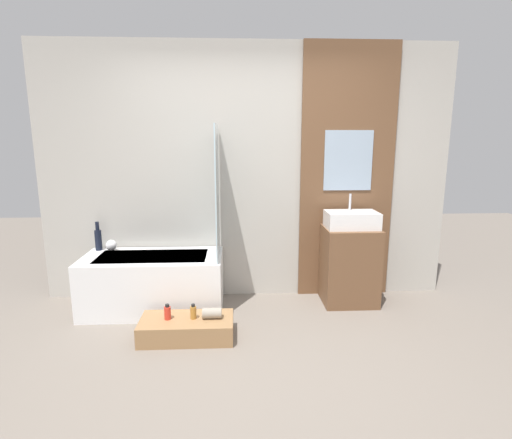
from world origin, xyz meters
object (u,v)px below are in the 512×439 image
(wooden_step_bench, at_px, (187,328))
(bottle_soap_secondary, at_px, (193,312))
(bottle_soap_primary, at_px, (168,312))
(sink, at_px, (352,220))
(vase_round_light, at_px, (111,245))
(bathtub, at_px, (154,283))
(vase_tall_dark, at_px, (98,239))

(wooden_step_bench, height_order, bottle_soap_secondary, bottle_soap_secondary)
(bottle_soap_primary, relative_size, bottle_soap_secondary, 1.03)
(sink, distance_m, vase_round_light, 2.43)
(bottle_soap_secondary, bearing_deg, bathtub, 126.57)
(bottle_soap_secondary, bearing_deg, wooden_step_bench, 180.00)
(wooden_step_bench, bearing_deg, vase_round_light, 135.67)
(bathtub, bearing_deg, vase_round_light, 154.20)
(wooden_step_bench, relative_size, bottle_soap_secondary, 6.05)
(sink, distance_m, bottle_soap_primary, 1.96)
(bathtub, xyz_separation_m, sink, (1.96, 0.08, 0.59))
(sink, height_order, vase_round_light, sink)
(wooden_step_bench, relative_size, vase_tall_dark, 2.67)
(vase_tall_dark, distance_m, bottle_soap_primary, 1.25)
(vase_tall_dark, bearing_deg, wooden_step_bench, -40.87)
(vase_tall_dark, distance_m, vase_round_light, 0.15)
(vase_round_light, bearing_deg, sink, -3.28)
(bottle_soap_secondary, bearing_deg, sink, 24.27)
(bathtub, relative_size, bottle_soap_primary, 10.05)
(bottle_soap_primary, bearing_deg, wooden_step_bench, 0.00)
(bathtub, height_order, bottle_soap_primary, bathtub)
(vase_round_light, bearing_deg, bottle_soap_secondary, -42.40)
(bathtub, height_order, vase_tall_dark, vase_tall_dark)
(wooden_step_bench, distance_m, bottle_soap_primary, 0.21)
(vase_round_light, xyz_separation_m, bottle_soap_secondary, (0.90, -0.82, -0.37))
(vase_round_light, distance_m, bottle_soap_secondary, 1.27)
(wooden_step_bench, distance_m, vase_tall_dark, 1.41)
(bathtub, relative_size, wooden_step_bench, 1.71)
(bathtub, xyz_separation_m, vase_round_light, (-0.45, 0.22, 0.33))
(bathtub, xyz_separation_m, bottle_soap_secondary, (0.45, -0.60, -0.04))
(bathtub, distance_m, sink, 2.05)
(vase_tall_dark, relative_size, bottle_soap_secondary, 2.27)
(bathtub, bearing_deg, sink, 2.34)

